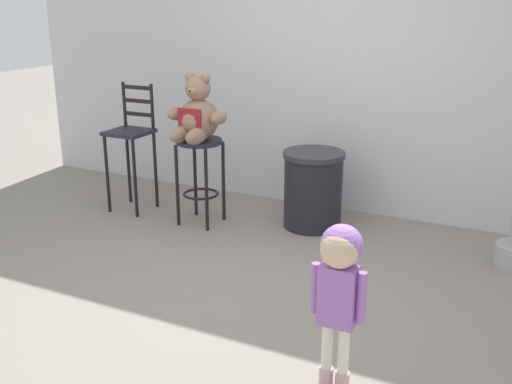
{
  "coord_description": "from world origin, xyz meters",
  "views": [
    {
      "loc": [
        1.98,
        -3.51,
        2.03
      ],
      "look_at": [
        0.14,
        0.22,
        0.68
      ],
      "focal_mm": 42.47,
      "sensor_mm": 36.0,
      "label": 1
    }
  ],
  "objects_px": {
    "trash_bin": "(313,189)",
    "bar_stool_with_teddy": "(200,163)",
    "child_walking": "(339,273)",
    "bar_chair_empty": "(131,140)",
    "teddy_bear": "(197,116)"
  },
  "relations": [
    {
      "from": "teddy_bear",
      "to": "trash_bin",
      "type": "bearing_deg",
      "value": 22.27
    },
    {
      "from": "bar_stool_with_teddy",
      "to": "child_walking",
      "type": "relative_size",
      "value": 0.85
    },
    {
      "from": "teddy_bear",
      "to": "trash_bin",
      "type": "xyz_separation_m",
      "value": [
        0.97,
        0.4,
        -0.66
      ]
    },
    {
      "from": "teddy_bear",
      "to": "trash_bin",
      "type": "distance_m",
      "value": 1.24
    },
    {
      "from": "bar_chair_empty",
      "to": "trash_bin",
      "type": "bearing_deg",
      "value": 10.33
    },
    {
      "from": "bar_stool_with_teddy",
      "to": "bar_chair_empty",
      "type": "relative_size",
      "value": 0.65
    },
    {
      "from": "child_walking",
      "to": "trash_bin",
      "type": "height_order",
      "value": "child_walking"
    },
    {
      "from": "trash_bin",
      "to": "child_walking",
      "type": "bearing_deg",
      "value": -65.86
    },
    {
      "from": "teddy_bear",
      "to": "trash_bin",
      "type": "height_order",
      "value": "teddy_bear"
    },
    {
      "from": "bar_stool_with_teddy",
      "to": "teddy_bear",
      "type": "height_order",
      "value": "teddy_bear"
    },
    {
      "from": "bar_stool_with_teddy",
      "to": "trash_bin",
      "type": "distance_m",
      "value": 1.06
    },
    {
      "from": "bar_stool_with_teddy",
      "to": "child_walking",
      "type": "height_order",
      "value": "child_walking"
    },
    {
      "from": "trash_bin",
      "to": "bar_stool_with_teddy",
      "type": "bearing_deg",
      "value": -159.24
    },
    {
      "from": "bar_stool_with_teddy",
      "to": "trash_bin",
      "type": "xyz_separation_m",
      "value": [
        0.97,
        0.37,
        -0.22
      ]
    },
    {
      "from": "child_walking",
      "to": "bar_chair_empty",
      "type": "bearing_deg",
      "value": -44.0
    }
  ]
}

